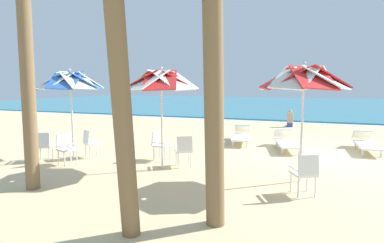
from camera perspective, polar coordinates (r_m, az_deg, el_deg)
ground_plane at (r=10.36m, az=23.34°, el=-6.26°), size 80.00×80.00×0.00m
sea at (r=37.65m, az=21.36°, el=2.96°), size 80.00×36.00×0.10m
surf_foam at (r=19.42m, az=22.06°, el=-0.34°), size 80.00×0.70×0.01m
beach_umbrella_0 at (r=7.43m, az=19.91°, el=7.29°), size 2.01×2.01×2.75m
plastic_chair_0 at (r=6.71m, az=20.08°, el=-8.68°), size 0.59×0.61×0.87m
beach_umbrella_1 at (r=8.13m, az=-5.66°, el=7.32°), size 2.06×2.06×2.70m
plastic_chair_1 at (r=8.47m, az=-1.51°, el=-5.08°), size 0.61×0.62×0.87m
plastic_chair_2 at (r=9.31m, az=-5.94°, el=-4.04°), size 0.48×0.45×0.87m
beach_umbrella_2 at (r=10.21m, az=-21.49°, el=6.82°), size 2.00×2.00×2.73m
plastic_chair_3 at (r=9.43m, az=-22.19°, el=-4.37°), size 0.59×0.57×0.87m
plastic_chair_4 at (r=10.00m, az=-18.12°, el=-3.59°), size 0.60×0.62×0.87m
plastic_chair_5 at (r=10.06m, az=-25.67°, el=-3.86°), size 0.60×0.62×0.87m
sun_lounger_0 at (r=12.01m, az=29.45°, el=-3.48°), size 0.70×2.16×0.62m
sun_lounger_1 at (r=11.26m, az=16.99°, el=-3.53°), size 1.08×2.23×0.62m
sun_lounger_2 at (r=12.17m, az=9.08°, el=-2.57°), size 0.93×2.21×0.62m
palm_tree_0 at (r=7.47m, az=-28.52°, el=16.22°), size 2.86×3.17×5.84m
palm_tree_1 at (r=4.39m, az=-13.36°, el=16.49°), size 3.02×3.32×4.44m
beachgoer_seated at (r=17.52m, az=17.62°, el=0.07°), size 0.30×0.93×0.92m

